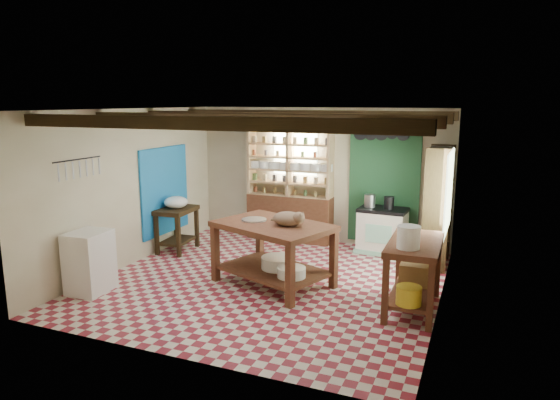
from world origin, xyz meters
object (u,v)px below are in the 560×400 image
at_px(work_table, 273,254).
at_px(cat, 288,219).
at_px(white_cabinet, 90,262).
at_px(stove, 382,230).
at_px(prep_table, 177,229).
at_px(right_counter, 413,276).

distance_m(work_table, cat, 0.63).
distance_m(work_table, white_cabinet, 2.66).
bearing_deg(work_table, stove, 81.73).
height_order(stove, prep_table, stove).
xyz_separation_m(stove, cat, (-0.95, -2.26, 0.63)).
height_order(white_cabinet, cat, cat).
bearing_deg(work_table, cat, 11.31).
bearing_deg(cat, prep_table, 169.66).
bearing_deg(work_table, right_counter, 15.85).
relative_size(white_cabinet, cat, 1.95).
relative_size(stove, right_counter, 0.65).
distance_m(prep_table, white_cabinet, 2.19).
distance_m(white_cabinet, cat, 2.93).
bearing_deg(white_cabinet, cat, 21.94).
xyz_separation_m(work_table, cat, (0.25, -0.04, 0.57)).
height_order(work_table, prep_table, work_table).
relative_size(prep_table, right_counter, 0.62).
height_order(stove, cat, cat).
relative_size(white_cabinet, right_counter, 0.68).
height_order(work_table, right_counter, work_table).
xyz_separation_m(stove, right_counter, (0.86, -2.38, 0.05)).
distance_m(right_counter, cat, 1.91).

